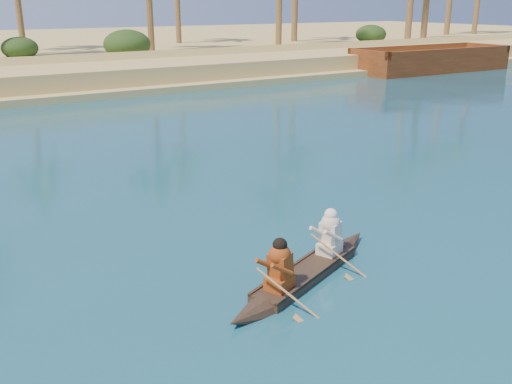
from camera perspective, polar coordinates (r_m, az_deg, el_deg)
ground at (r=8.59m, az=-1.03°, el=-14.50°), size 160.00×160.00×0.00m
canoe at (r=10.23m, az=5.02°, el=-7.34°), size 4.30×2.18×1.21m
barge_right at (r=43.14m, az=17.03°, el=12.41°), size 11.94×4.30×1.97m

